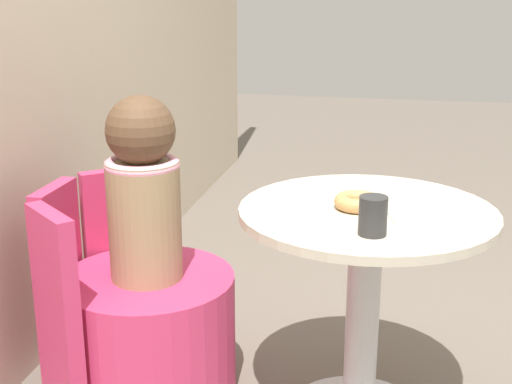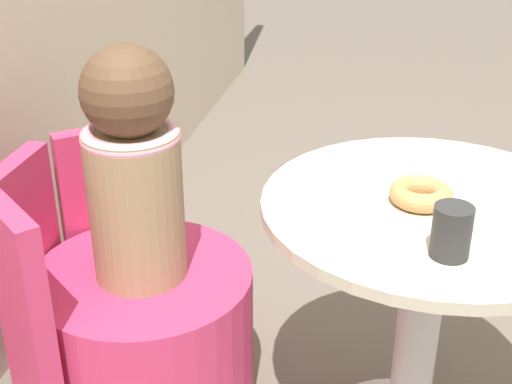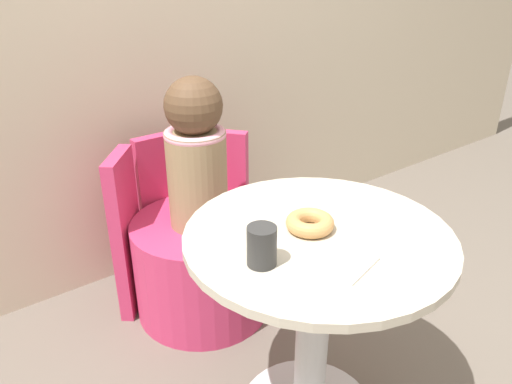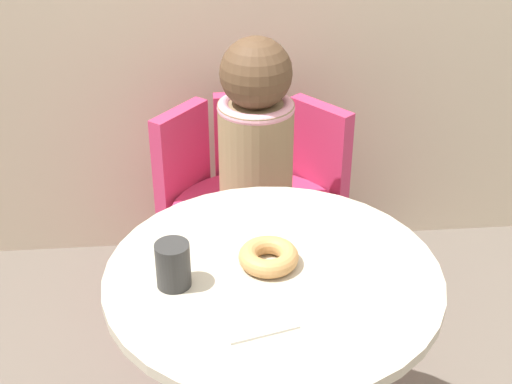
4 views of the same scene
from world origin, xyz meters
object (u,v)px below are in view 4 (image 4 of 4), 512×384
object	(u,v)px
donut	(269,257)
cup	(173,265)
round_table	(272,343)
child_figure	(256,132)
tub_chair	(256,265)

from	to	relation	value
donut	cup	size ratio (longest dim) A/B	1.31
round_table	donut	size ratio (longest dim) A/B	5.56
donut	cup	xyz separation A→B (m)	(-0.20, -0.05, 0.03)
child_figure	donut	bearing A→B (deg)	-92.50
tub_chair	cup	bearing A→B (deg)	-108.34
cup	tub_chair	bearing A→B (deg)	71.66
child_figure	cup	world-z (taller)	child_figure
tub_chair	child_figure	distance (m)	0.48
child_figure	round_table	bearing A→B (deg)	-91.79
donut	round_table	bearing A→B (deg)	-75.81
round_table	donut	xyz separation A→B (m)	(-0.01, 0.03, 0.22)
round_table	cup	xyz separation A→B (m)	(-0.21, -0.02, 0.25)
child_figure	donut	size ratio (longest dim) A/B	4.36
round_table	donut	bearing A→B (deg)	104.19
tub_chair	cup	distance (m)	0.90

